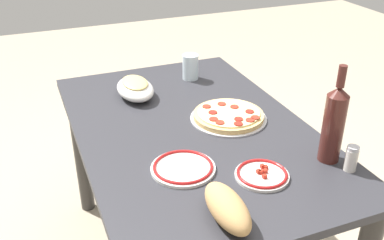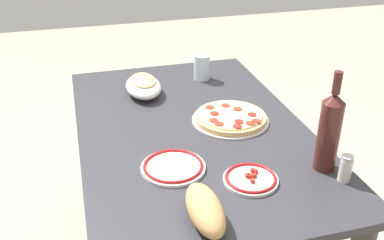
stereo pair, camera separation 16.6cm
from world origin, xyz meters
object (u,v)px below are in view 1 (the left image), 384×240
Objects in this scene: dining_table at (192,154)px; wine_bottle at (334,123)px; water_glass at (190,67)px; spice_shaker at (351,158)px; side_plate_far at (183,168)px; pepperoni_pizza at (229,116)px; side_plate_near at (262,174)px; baked_pasta_dish at (135,88)px; bread_loaf at (227,208)px.

wine_bottle reaches higher than dining_table.
spice_shaker is at bearing -167.67° from water_glass.
side_plate_far is at bearing 68.18° from spice_shaker.
spice_shaker is (-0.46, -0.21, 0.03)m from pepperoni_pizza.
wine_bottle is (-0.37, -0.34, 0.26)m from dining_table.
dining_table is 0.57m from wine_bottle.
side_plate_near is 0.82× the size of side_plate_far.
pepperoni_pizza is 0.44m from wine_bottle.
spice_shaker reaches higher than dining_table.
spice_shaker reaches higher than baked_pasta_dish.
water_glass is 0.91m from spice_shaker.
water_glass is 0.56× the size of side_plate_far.
pepperoni_pizza is 1.43× the size of side_plate_far.
bread_loaf is (-0.14, 0.19, 0.03)m from side_plate_near.
dining_table is 5.47× the size of baked_pasta_dish.
water_glass reaches higher than bread_loaf.
baked_pasta_dish reaches higher than dining_table.
water_glass is 0.83m from side_plate_near.
baked_pasta_dish is 0.31m from water_glass.
dining_table is 0.31m from side_plate_far.
water_glass is (0.43, -0.01, 0.04)m from pepperoni_pizza.
dining_table is 5.97× the size of bread_loaf.
side_plate_far is (-0.60, 0.01, -0.03)m from baked_pasta_dish.
pepperoni_pizza is at bearing -140.32° from baked_pasta_dish.
bread_loaf is at bearing 108.37° from wine_bottle.
pepperoni_pizza is 0.90× the size of wine_bottle.
spice_shaker is at bearing -104.13° from side_plate_near.
water_glass is at bearing 11.78° from wine_bottle.
wine_bottle reaches higher than side_plate_near.
dining_table is 0.40m from baked_pasta_dish.
wine_bottle reaches higher than spice_shaker.
side_plate_far is at bearing 75.58° from wine_bottle.
pepperoni_pizza reaches higher than side_plate_far.
baked_pasta_dish is 1.15× the size of side_plate_far.
wine_bottle reaches higher than baked_pasta_dish.
pepperoni_pizza is at bearing 178.35° from water_glass.
pepperoni_pizza reaches higher than dining_table.
wine_bottle is 3.82× the size of spice_shaker.
side_plate_far reaches higher than dining_table.
spice_shaker is (0.07, -0.47, 0.00)m from bread_loaf.
baked_pasta_dish is at bearing 108.24° from water_glass.
bread_loaf reaches higher than side_plate_near.
dining_table is 0.41m from side_plate_near.
side_plate_near is at bearing -167.67° from dining_table.
spice_shaker reaches higher than pepperoni_pizza.
wine_bottle is 0.48m from bread_loaf.
side_plate_near is 0.77× the size of bread_loaf.
spice_shaker reaches higher than side_plate_near.
wine_bottle is at bearing -104.42° from side_plate_far.
baked_pasta_dish is 0.75m from side_plate_near.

